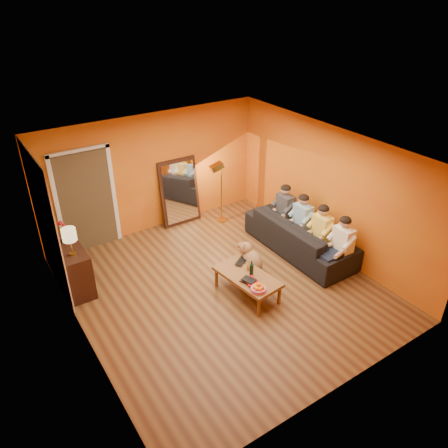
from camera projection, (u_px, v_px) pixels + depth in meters
room_shell at (211, 218)px, 7.64m from camera, size 5.00×5.50×2.60m
white_accent at (46, 224)px, 7.46m from camera, size 0.02×1.90×2.58m
doorway_recess at (85, 199)px, 8.84m from camera, size 1.06×0.30×2.10m
door_jamb_left at (58, 209)px, 8.48m from camera, size 0.08×0.06×2.20m
door_jamb_right at (114, 195)px, 9.02m from camera, size 0.08×0.06×2.20m
door_header at (78, 151)px, 8.22m from camera, size 1.22×0.06×0.08m
mirror_frame at (179, 192)px, 9.81m from camera, size 0.92×0.27×1.51m
mirror_glass at (180, 193)px, 9.79m from camera, size 0.78×0.21×1.35m
sideboard at (72, 267)px, 7.86m from camera, size 0.44×1.18×0.85m
table_lamp at (70, 242)px, 7.31m from camera, size 0.24×0.24×0.51m
sofa at (300, 235)px, 8.93m from camera, size 2.50×0.98×0.73m
coffee_table at (247, 285)px, 7.75m from camera, size 0.77×1.29×0.42m
floor_lamp at (221, 193)px, 9.86m from camera, size 0.33×0.28×1.44m
dog at (252, 260)px, 8.15m from camera, size 0.59×0.71×0.72m
person_far_left at (342, 245)px, 8.14m from camera, size 0.70×0.44×1.22m
person_mid_left at (321, 233)px, 8.54m from camera, size 0.70×0.44×1.22m
person_mid_right at (302, 221)px, 8.94m from camera, size 0.70×0.44×1.22m
person_far_right at (285, 211)px, 9.34m from camera, size 0.70×0.44×1.22m
fruit_bowl at (259, 287)px, 7.23m from camera, size 0.26×0.26×0.16m
wine_bottle at (252, 268)px, 7.56m from camera, size 0.07×0.07×0.31m
tumbler at (249, 268)px, 7.77m from camera, size 0.13×0.13×0.09m
laptop at (244, 262)px, 7.98m from camera, size 0.41×0.37×0.03m
book_lower at (246, 284)px, 7.41m from camera, size 0.28×0.32×0.02m
book_mid at (246, 282)px, 7.41m from camera, size 0.23×0.29×0.02m
book_upper at (246, 282)px, 7.38m from camera, size 0.23×0.26×0.02m
vase at (63, 236)px, 7.79m from camera, size 0.17×0.17×0.18m
flowers at (61, 225)px, 7.67m from camera, size 0.17×0.17×0.42m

